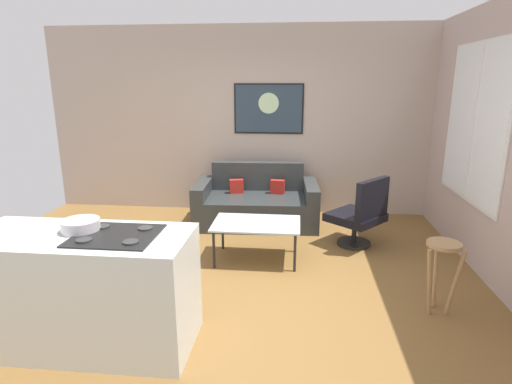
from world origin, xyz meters
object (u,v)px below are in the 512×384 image
(armchair, at_px, (361,214))
(bar_stool, at_px, (442,261))
(couch, at_px, (257,204))
(coffee_table, at_px, (256,226))
(wall_painting, at_px, (269,109))
(mixing_bowl, at_px, (81,226))

(armchair, distance_m, bar_stool, 1.55)
(couch, bearing_deg, coffee_table, -84.19)
(couch, bearing_deg, bar_stool, -50.51)
(coffee_table, relative_size, wall_painting, 0.94)
(bar_stool, bearing_deg, wall_painting, 121.33)
(coffee_table, distance_m, mixing_bowl, 2.06)
(mixing_bowl, bearing_deg, armchair, 41.81)
(couch, relative_size, wall_painting, 1.70)
(coffee_table, relative_size, mixing_bowl, 3.49)
(armchair, relative_size, bar_stool, 1.33)
(mixing_bowl, xyz_separation_m, wall_painting, (1.15, 3.49, 0.65))
(armchair, relative_size, wall_painting, 0.85)
(armchair, distance_m, mixing_bowl, 3.25)
(bar_stool, bearing_deg, couch, 129.49)
(bar_stool, relative_size, mixing_bowl, 2.35)
(coffee_table, height_order, mixing_bowl, mixing_bowl)
(coffee_table, height_order, armchair, armchair)
(armchair, bearing_deg, wall_painting, 132.50)
(armchair, bearing_deg, mixing_bowl, -138.19)
(coffee_table, distance_m, wall_painting, 2.22)
(coffee_table, bearing_deg, wall_painting, 90.28)
(wall_painting, bearing_deg, mixing_bowl, -108.25)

